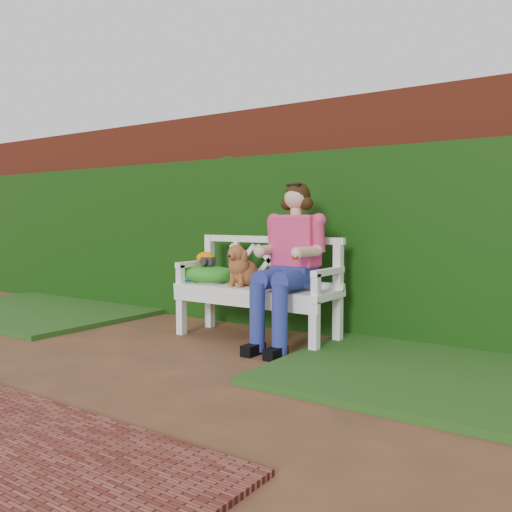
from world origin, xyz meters
The scene contains 12 objects.
ground centered at (0.00, 0.00, 0.00)m, with size 60.00×60.00×0.00m, color #45311F.
brick_wall centered at (0.00, 1.90, 1.10)m, with size 10.00×0.30×2.20m, color maroon.
ivy_hedge centered at (0.00, 1.68, 0.85)m, with size 10.00×0.18×1.70m, color #123309.
grass_left centered at (-2.40, 0.90, 0.03)m, with size 2.60×2.00×0.05m, color #14390F.
grass_right centered at (2.40, 0.90, 0.03)m, with size 2.60×2.00×0.05m, color #14390F.
garden_bench centered at (0.49, 1.08, 0.24)m, with size 1.58×0.60×0.48m, color white, non-canonical shape.
seated_woman centered at (0.88, 1.06, 0.68)m, with size 0.58×0.77×1.36m, color #CC383D, non-canonical shape.
dog centered at (0.37, 1.04, 0.67)m, with size 0.25×0.34×0.38m, color olive, non-canonical shape.
tennis_racket centered at (-0.06, 1.07, 0.49)m, with size 0.53×0.22×0.03m, color white, non-canonical shape.
green_bag centered at (-0.05, 1.07, 0.56)m, with size 0.49×0.38×0.17m, color #22842B, non-canonical shape.
camera_item centered at (-0.02, 1.04, 0.68)m, with size 0.11×0.09×0.08m, color #272526.
baseball_glove centered at (-0.08, 1.08, 0.71)m, with size 0.19×0.14×0.12m, color orange.
Camera 1 is at (3.18, -2.87, 1.08)m, focal length 38.00 mm.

